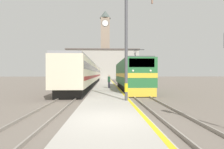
{
  "coord_description": "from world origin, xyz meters",
  "views": [
    {
      "loc": [
        -0.16,
        -7.2,
        2.18
      ],
      "look_at": [
        1.06,
        23.63,
        2.05
      ],
      "focal_mm": 28.0,
      "sensor_mm": 36.0,
      "label": 1
    }
  ],
  "objects_px": {
    "locomotive_train": "(131,75)",
    "person_on_platform": "(109,81)",
    "catenary_mast": "(127,43)",
    "clock_tower": "(105,43)",
    "passenger_train": "(90,74)"
  },
  "relations": [
    {
      "from": "clock_tower",
      "to": "person_on_platform",
      "type": "bearing_deg",
      "value": -89.51
    },
    {
      "from": "catenary_mast",
      "to": "person_on_platform",
      "type": "xyz_separation_m",
      "value": [
        -1.05,
        10.37,
        -3.13
      ]
    },
    {
      "from": "clock_tower",
      "to": "locomotive_train",
      "type": "bearing_deg",
      "value": -86.65
    },
    {
      "from": "locomotive_train",
      "to": "catenary_mast",
      "type": "height_order",
      "value": "catenary_mast"
    },
    {
      "from": "passenger_train",
      "to": "clock_tower",
      "type": "bearing_deg",
      "value": 85.6
    },
    {
      "from": "passenger_train",
      "to": "person_on_platform",
      "type": "distance_m",
      "value": 15.05
    },
    {
      "from": "locomotive_train",
      "to": "person_on_platform",
      "type": "distance_m",
      "value": 2.9
    },
    {
      "from": "locomotive_train",
      "to": "catenary_mast",
      "type": "distance_m",
      "value": 10.83
    },
    {
      "from": "person_on_platform",
      "to": "clock_tower",
      "type": "xyz_separation_m",
      "value": [
        -0.48,
        56.04,
        14.93
      ]
    },
    {
      "from": "catenary_mast",
      "to": "clock_tower",
      "type": "bearing_deg",
      "value": 91.32
    },
    {
      "from": "catenary_mast",
      "to": "person_on_platform",
      "type": "distance_m",
      "value": 10.89
    },
    {
      "from": "person_on_platform",
      "to": "clock_tower",
      "type": "distance_m",
      "value": 57.99
    },
    {
      "from": "passenger_train",
      "to": "catenary_mast",
      "type": "xyz_separation_m",
      "value": [
        4.72,
        -24.94,
        2.21
      ]
    },
    {
      "from": "person_on_platform",
      "to": "locomotive_train",
      "type": "bearing_deg",
      "value": 1.01
    },
    {
      "from": "passenger_train",
      "to": "clock_tower",
      "type": "xyz_separation_m",
      "value": [
        3.19,
        41.47,
        14.0
      ]
    }
  ]
}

